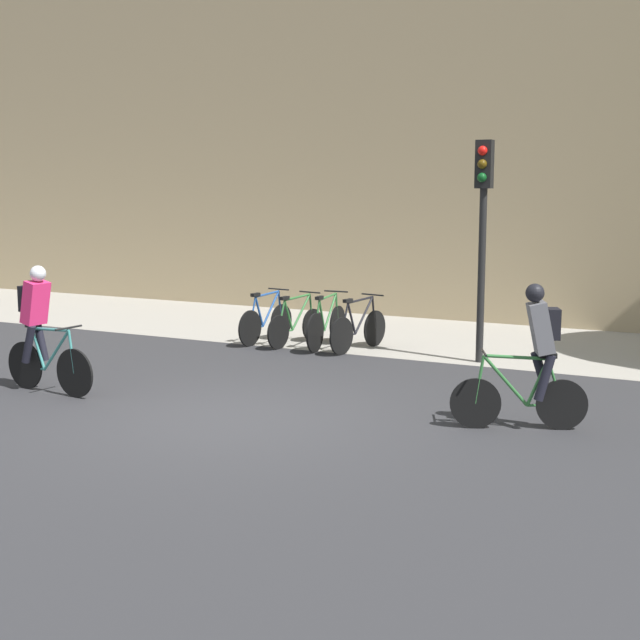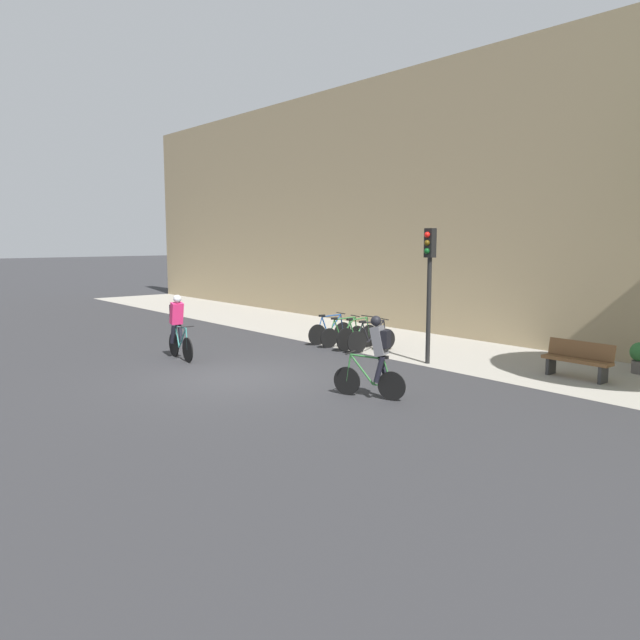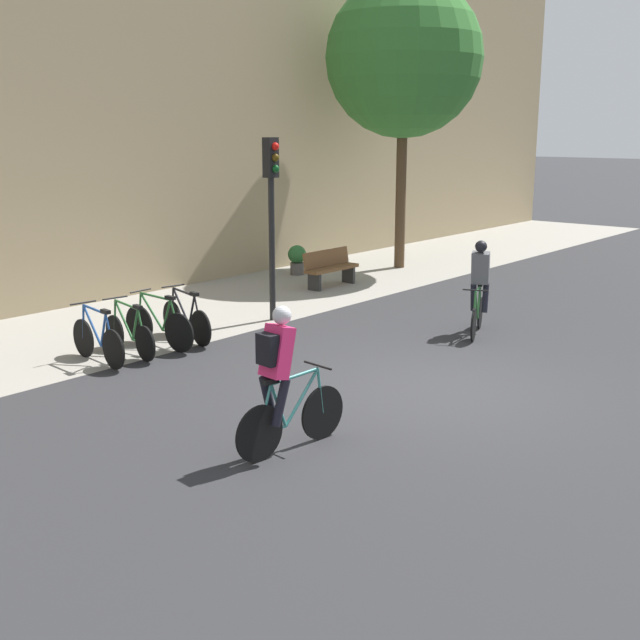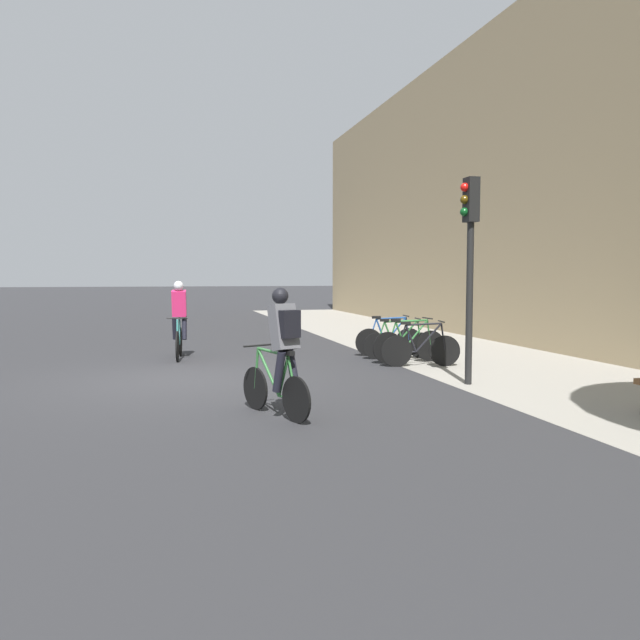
{
  "view_description": "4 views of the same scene",
  "coord_description": "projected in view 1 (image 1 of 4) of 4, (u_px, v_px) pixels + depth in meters",
  "views": [
    {
      "loc": [
        5.81,
        -9.13,
        2.88
      ],
      "look_at": [
        -0.07,
        2.63,
        0.88
      ],
      "focal_mm": 50.0,
      "sensor_mm": 36.0,
      "label": 1
    },
    {
      "loc": [
        12.47,
        -7.83,
        3.33
      ],
      "look_at": [
        -0.86,
        3.27,
        1.04
      ],
      "focal_mm": 35.0,
      "sensor_mm": 36.0,
      "label": 2
    },
    {
      "loc": [
        -9.61,
        -5.98,
        3.72
      ],
      "look_at": [
        -0.63,
        1.6,
        0.92
      ],
      "focal_mm": 45.0,
      "sensor_mm": 36.0,
      "label": 3
    },
    {
      "loc": [
        11.56,
        -0.36,
        1.9
      ],
      "look_at": [
        0.9,
        2.38,
        1.12
      ],
      "focal_mm": 35.0,
      "sensor_mm": 36.0,
      "label": 4
    }
  ],
  "objects": [
    {
      "name": "ground",
      "position": [
        231.0,
        418.0,
        11.08
      ],
      "size": [
        200.0,
        200.0,
        0.0
      ],
      "primitive_type": "plane",
      "color": "#2B2B2D"
    },
    {
      "name": "traffic_light_pole",
      "position": [
        483.0,
        210.0,
        14.2
      ],
      "size": [
        0.26,
        0.3,
        3.58
      ],
      "color": "black",
      "rests_on": "ground"
    },
    {
      "name": "parked_bike_2",
      "position": [
        327.0,
        325.0,
        15.82
      ],
      "size": [
        0.46,
        1.71,
        0.98
      ],
      "color": "black",
      "rests_on": "ground"
    },
    {
      "name": "parked_bike_3",
      "position": [
        358.0,
        328.0,
        15.55
      ],
      "size": [
        0.48,
        1.65,
        0.96
      ],
      "color": "black",
      "rests_on": "ground"
    },
    {
      "name": "cyclist_grey",
      "position": [
        535.0,
        351.0,
        10.45
      ],
      "size": [
        1.51,
        0.71,
        1.74
      ],
      "color": "black",
      "rests_on": "ground"
    },
    {
      "name": "parked_bike_0",
      "position": [
        266.0,
        321.0,
        16.38
      ],
      "size": [
        0.46,
        1.63,
        0.96
      ],
      "color": "black",
      "rests_on": "ground"
    },
    {
      "name": "kerb_strip",
      "position": [
        419.0,
        336.0,
        17.04
      ],
      "size": [
        44.0,
        4.5,
        0.01
      ],
      "primitive_type": "cube",
      "color": "gray",
      "rests_on": "ground"
    },
    {
      "name": "cyclist_pink",
      "position": [
        39.0,
        325.0,
        12.38
      ],
      "size": [
        1.68,
        0.48,
        1.78
      ],
      "color": "black",
      "rests_on": "ground"
    },
    {
      "name": "building_facade",
      "position": [
        465.0,
        101.0,
        18.6
      ],
      "size": [
        44.0,
        0.6,
        9.23
      ],
      "primitive_type": "cube",
      "color": "#9E8966",
      "rests_on": "ground"
    },
    {
      "name": "parked_bike_1",
      "position": [
        296.0,
        324.0,
        16.1
      ],
      "size": [
        0.46,
        1.63,
        0.94
      ],
      "color": "black",
      "rests_on": "ground"
    }
  ]
}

